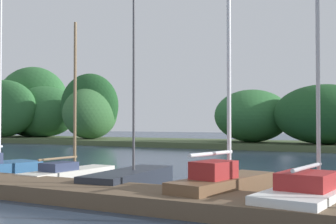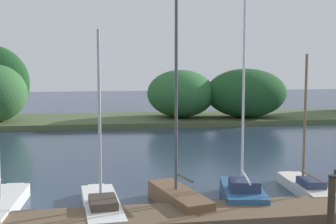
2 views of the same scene
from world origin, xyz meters
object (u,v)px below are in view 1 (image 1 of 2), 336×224
sailboat_9 (316,194)px  sailboat_8 (226,182)px  sailboat_7 (132,178)px  sailboat_6 (71,172)px

sailboat_9 → sailboat_8: bearing=98.6°
sailboat_7 → sailboat_9: size_ratio=1.11×
sailboat_8 → sailboat_9: 1.98m
sailboat_6 → sailboat_8: 5.61m
sailboat_8 → sailboat_9: (1.98, 0.05, -0.12)m
sailboat_7 → sailboat_8: (3.03, -0.78, 0.16)m
sailboat_8 → sailboat_7: bearing=86.7°
sailboat_8 → sailboat_6: bearing=89.3°
sailboat_6 → sailboat_9: sailboat_9 is taller
sailboat_6 → sailboat_8: size_ratio=0.67×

